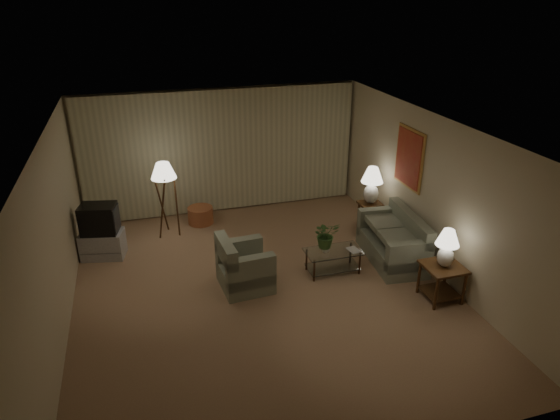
# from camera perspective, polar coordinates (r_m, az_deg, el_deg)

# --- Properties ---
(ground) EXTENTS (7.00, 7.00, 0.00)m
(ground) POSITION_cam_1_polar(r_m,az_deg,el_deg) (8.38, -1.92, -9.02)
(ground) COLOR #A17D58
(ground) RESTS_ON ground
(room_shell) EXTENTS (6.04, 7.02, 2.72)m
(room_shell) POSITION_cam_1_polar(r_m,az_deg,el_deg) (8.96, -4.40, 5.61)
(room_shell) COLOR beige
(room_shell) RESTS_ON ground
(sofa) EXTENTS (1.75, 1.10, 0.71)m
(sofa) POSITION_cam_1_polar(r_m,az_deg,el_deg) (9.28, 12.70, -3.62)
(sofa) COLOR gray
(sofa) RESTS_ON ground
(armchair) EXTENTS (0.96, 0.92, 0.71)m
(armchair) POSITION_cam_1_polar(r_m,az_deg,el_deg) (8.30, -4.00, -6.57)
(armchair) COLOR gray
(armchair) RESTS_ON ground
(side_table_near) EXTENTS (0.60, 0.60, 0.60)m
(side_table_near) POSITION_cam_1_polar(r_m,az_deg,el_deg) (8.34, 18.05, -7.17)
(side_table_near) COLOR #35200E
(side_table_near) RESTS_ON ground
(side_table_far) EXTENTS (0.45, 0.38, 0.60)m
(side_table_far) POSITION_cam_1_polar(r_m,az_deg,el_deg) (10.31, 10.19, -0.25)
(side_table_far) COLOR #35200E
(side_table_far) RESTS_ON ground
(table_lamp_near) EXTENTS (0.37, 0.37, 0.63)m
(table_lamp_near) POSITION_cam_1_polar(r_m,az_deg,el_deg) (8.07, 18.55, -3.79)
(table_lamp_near) COLOR white
(table_lamp_near) RESTS_ON side_table_near
(table_lamp_far) EXTENTS (0.44, 0.44, 0.76)m
(table_lamp_far) POSITION_cam_1_polar(r_m,az_deg,el_deg) (10.06, 10.46, 3.16)
(table_lamp_far) COLOR white
(table_lamp_far) RESTS_ON side_table_far
(coffee_table) EXTENTS (0.98, 0.53, 0.41)m
(coffee_table) POSITION_cam_1_polar(r_m,az_deg,el_deg) (8.76, 6.08, -5.48)
(coffee_table) COLOR silver
(coffee_table) RESTS_ON ground
(tv_cabinet) EXTENTS (0.95, 0.78, 0.50)m
(tv_cabinet) POSITION_cam_1_polar(r_m,az_deg,el_deg) (9.77, -19.57, -3.72)
(tv_cabinet) COLOR #B0B0B2
(tv_cabinet) RESTS_ON ground
(crt_tv) EXTENTS (0.81, 0.71, 0.54)m
(crt_tv) POSITION_cam_1_polar(r_m,az_deg,el_deg) (9.55, -20.00, -0.97)
(crt_tv) COLOR black
(crt_tv) RESTS_ON tv_cabinet
(floor_lamp) EXTENTS (0.49, 0.49, 1.52)m
(floor_lamp) POSITION_cam_1_polar(r_m,az_deg,el_deg) (10.04, -12.90, 1.35)
(floor_lamp) COLOR #35200E
(floor_lamp) RESTS_ON ground
(ottoman) EXTENTS (0.63, 0.63, 0.35)m
(ottoman) POSITION_cam_1_polar(r_m,az_deg,el_deg) (10.66, -9.07, -0.59)
(ottoman) COLOR #9B5034
(ottoman) RESTS_ON ground
(vase) EXTENTS (0.17, 0.17, 0.15)m
(vase) POSITION_cam_1_polar(r_m,az_deg,el_deg) (8.60, 5.22, -4.37)
(vase) COLOR white
(vase) RESTS_ON coffee_table
(flowers) EXTENTS (0.43, 0.38, 0.48)m
(flowers) POSITION_cam_1_polar(r_m,az_deg,el_deg) (8.46, 5.30, -2.48)
(flowers) COLOR #3D692E
(flowers) RESTS_ON vase
(book) EXTENTS (0.22, 0.27, 0.02)m
(book) POSITION_cam_1_polar(r_m,az_deg,el_deg) (8.70, 7.91, -4.68)
(book) COLOR olive
(book) RESTS_ON coffee_table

